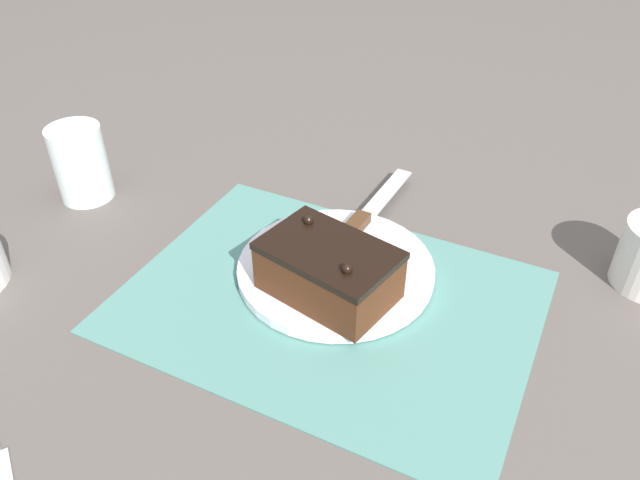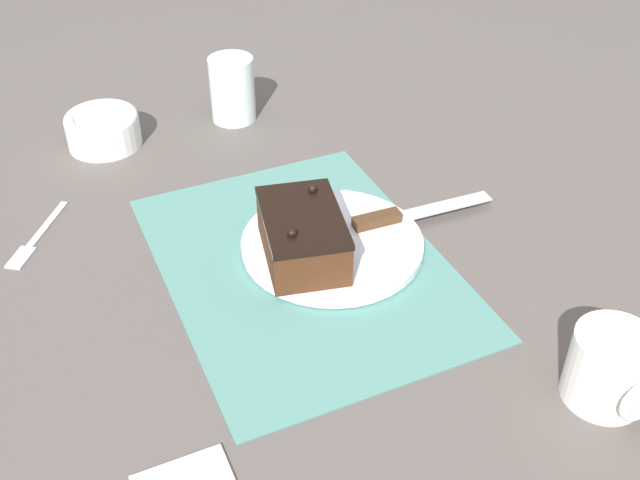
% 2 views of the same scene
% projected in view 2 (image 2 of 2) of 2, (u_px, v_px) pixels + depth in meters
% --- Properties ---
extents(ground_plane, '(3.00, 3.00, 0.00)m').
position_uv_depth(ground_plane, '(303.00, 265.00, 0.95)').
color(ground_plane, '#544C47').
extents(placemat_woven, '(0.46, 0.34, 0.00)m').
position_uv_depth(placemat_woven, '(303.00, 264.00, 0.95)').
color(placemat_woven, slate).
rests_on(placemat_woven, ground_plane).
extents(cake_plate, '(0.24, 0.24, 0.01)m').
position_uv_depth(cake_plate, '(332.00, 244.00, 0.97)').
color(cake_plate, white).
rests_on(cake_plate, placemat_woven).
extents(chocolate_cake, '(0.16, 0.12, 0.07)m').
position_uv_depth(chocolate_cake, '(303.00, 233.00, 0.93)').
color(chocolate_cake, '#472614').
rests_on(chocolate_cake, cake_plate).
extents(serving_knife, '(0.03, 0.21, 0.01)m').
position_uv_depth(serving_knife, '(400.00, 215.00, 1.00)').
color(serving_knife, '#472D19').
rests_on(serving_knife, cake_plate).
extents(drinking_glass, '(0.07, 0.07, 0.11)m').
position_uv_depth(drinking_glass, '(232.00, 89.00, 1.23)').
color(drinking_glass, silver).
rests_on(drinking_glass, ground_plane).
extents(small_bowl, '(0.11, 0.11, 0.06)m').
position_uv_depth(small_bowl, '(103.00, 128.00, 1.17)').
color(small_bowl, white).
rests_on(small_bowl, ground_plane).
extents(coffee_mug, '(0.09, 0.08, 0.08)m').
position_uv_depth(coffee_mug, '(611.00, 369.00, 0.75)').
color(coffee_mug, silver).
rests_on(coffee_mug, ground_plane).
extents(dessert_fork, '(0.13, 0.10, 0.01)m').
position_uv_depth(dessert_fork, '(35.00, 239.00, 0.99)').
color(dessert_fork, '#B7BABF').
rests_on(dessert_fork, ground_plane).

